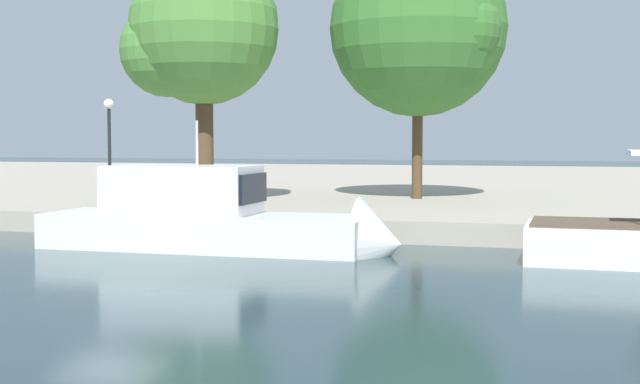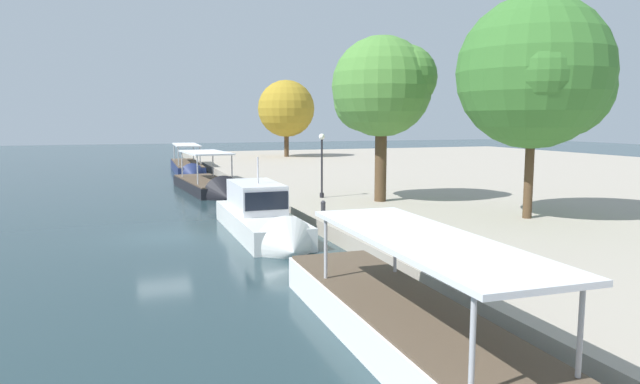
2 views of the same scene
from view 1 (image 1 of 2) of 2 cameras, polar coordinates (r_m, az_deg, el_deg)
name	(u,v)px [view 1 (image 1 of 2)]	position (r m, az deg, el deg)	size (l,w,h in m)	color
ground_plane	(109,271)	(21.76, -13.73, -5.10)	(220.00, 220.00, 0.00)	#23383D
dock_promenade	(386,184)	(54.52, 4.37, 0.52)	(120.00, 55.00, 0.71)	#A39989
motor_yacht_2	(223,226)	(25.29, -6.39, -2.25)	(10.67, 2.78, 4.73)	silver
mooring_bollard_0	(244,203)	(28.57, -5.03, -0.72)	(0.26, 0.26, 0.75)	#2D2D33
lamp_post	(109,142)	(33.01, -13.73, 3.19)	(0.38, 0.38, 3.99)	black
tree_1	(425,32)	(36.75, 6.92, 10.41)	(7.34, 7.39, 10.76)	#4C3823
tree_3	(203,32)	(34.72, -7.75, 10.42)	(6.08, 5.90, 9.70)	#4C3823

